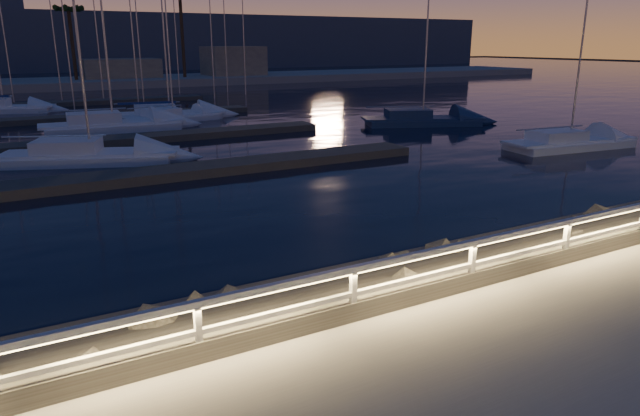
{
  "coord_description": "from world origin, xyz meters",
  "views": [
    {
      "loc": [
        -7.36,
        -8.29,
        5.06
      ],
      "look_at": [
        -0.47,
        4.0,
        0.95
      ],
      "focal_mm": 32.0,
      "sensor_mm": 36.0,
      "label": 1
    }
  ],
  "objects_px": {
    "guard_rail": "(434,262)",
    "sailboat_k": "(171,116)",
    "sailboat_l": "(167,114)",
    "sailboat_h": "(419,119)",
    "sailboat_c": "(86,154)",
    "sailboat_g": "(109,124)",
    "sailboat_d": "(567,141)",
    "sailboat_n": "(1,108)"
  },
  "relations": [
    {
      "from": "sailboat_l",
      "to": "sailboat_k",
      "type": "bearing_deg",
      "value": -85.56
    },
    {
      "from": "sailboat_d",
      "to": "sailboat_l",
      "type": "height_order",
      "value": "sailboat_l"
    },
    {
      "from": "guard_rail",
      "to": "sailboat_l",
      "type": "relative_size",
      "value": 3.16
    },
    {
      "from": "sailboat_d",
      "to": "sailboat_h",
      "type": "distance_m",
      "value": 11.45
    },
    {
      "from": "sailboat_d",
      "to": "sailboat_l",
      "type": "bearing_deg",
      "value": 130.72
    },
    {
      "from": "sailboat_n",
      "to": "sailboat_d",
      "type": "bearing_deg",
      "value": -34.47
    },
    {
      "from": "sailboat_c",
      "to": "sailboat_d",
      "type": "relative_size",
      "value": 1.04
    },
    {
      "from": "sailboat_c",
      "to": "sailboat_g",
      "type": "relative_size",
      "value": 0.91
    },
    {
      "from": "sailboat_h",
      "to": "sailboat_n",
      "type": "height_order",
      "value": "sailboat_h"
    },
    {
      "from": "guard_rail",
      "to": "sailboat_h",
      "type": "height_order",
      "value": "sailboat_h"
    },
    {
      "from": "guard_rail",
      "to": "sailboat_k",
      "type": "distance_m",
      "value": 34.19
    },
    {
      "from": "sailboat_c",
      "to": "sailboat_k",
      "type": "xyz_separation_m",
      "value": [
        7.64,
        12.92,
        -0.04
      ]
    },
    {
      "from": "sailboat_g",
      "to": "sailboat_n",
      "type": "height_order",
      "value": "sailboat_g"
    },
    {
      "from": "sailboat_h",
      "to": "sailboat_k",
      "type": "xyz_separation_m",
      "value": [
        -14.94,
        10.33,
        -0.03
      ]
    },
    {
      "from": "sailboat_k",
      "to": "sailboat_l",
      "type": "xyz_separation_m",
      "value": [
        0.16,
        1.79,
        0.02
      ]
    },
    {
      "from": "sailboat_c",
      "to": "sailboat_g",
      "type": "distance_m",
      "value": 10.69
    },
    {
      "from": "sailboat_d",
      "to": "sailboat_n",
      "type": "height_order",
      "value": "sailboat_d"
    },
    {
      "from": "sailboat_k",
      "to": "sailboat_n",
      "type": "distance_m",
      "value": 16.55
    },
    {
      "from": "sailboat_d",
      "to": "sailboat_h",
      "type": "xyz_separation_m",
      "value": [
        -1.15,
        11.39,
        0.02
      ]
    },
    {
      "from": "sailboat_n",
      "to": "guard_rail",
      "type": "bearing_deg",
      "value": -63.99
    },
    {
      "from": "sailboat_g",
      "to": "sailboat_l",
      "type": "height_order",
      "value": "sailboat_g"
    },
    {
      "from": "sailboat_c",
      "to": "sailboat_h",
      "type": "distance_m",
      "value": 22.73
    },
    {
      "from": "sailboat_n",
      "to": "sailboat_k",
      "type": "bearing_deg",
      "value": -31.82
    },
    {
      "from": "sailboat_h",
      "to": "sailboat_l",
      "type": "bearing_deg",
      "value": 163.74
    },
    {
      "from": "sailboat_h",
      "to": "sailboat_l",
      "type": "distance_m",
      "value": 19.12
    },
    {
      "from": "guard_rail",
      "to": "sailboat_n",
      "type": "relative_size",
      "value": 3.36
    },
    {
      "from": "guard_rail",
      "to": "sailboat_n",
      "type": "height_order",
      "value": "sailboat_n"
    },
    {
      "from": "guard_rail",
      "to": "sailboat_l",
      "type": "height_order",
      "value": "sailboat_l"
    },
    {
      "from": "sailboat_g",
      "to": "sailboat_h",
      "type": "distance_m",
      "value": 21.19
    },
    {
      "from": "sailboat_d",
      "to": "sailboat_h",
      "type": "height_order",
      "value": "sailboat_h"
    },
    {
      "from": "sailboat_g",
      "to": "sailboat_k",
      "type": "distance_m",
      "value": 5.46
    },
    {
      "from": "sailboat_h",
      "to": "sailboat_n",
      "type": "bearing_deg",
      "value": 161.49
    },
    {
      "from": "sailboat_h",
      "to": "sailboat_n",
      "type": "distance_m",
      "value": 34.44
    },
    {
      "from": "sailboat_g",
      "to": "sailboat_l",
      "type": "distance_m",
      "value": 6.62
    },
    {
      "from": "sailboat_g",
      "to": "sailboat_h",
      "type": "height_order",
      "value": "sailboat_g"
    },
    {
      "from": "guard_rail",
      "to": "sailboat_c",
      "type": "bearing_deg",
      "value": 100.45
    },
    {
      "from": "sailboat_l",
      "to": "guard_rail",
      "type": "bearing_deg",
      "value": -86.65
    },
    {
      "from": "sailboat_h",
      "to": "sailboat_g",
      "type": "bearing_deg",
      "value": -178.27
    },
    {
      "from": "guard_rail",
      "to": "sailboat_g",
      "type": "height_order",
      "value": "sailboat_g"
    },
    {
      "from": "sailboat_d",
      "to": "sailboat_g",
      "type": "distance_m",
      "value": 28.3
    },
    {
      "from": "sailboat_l",
      "to": "sailboat_g",
      "type": "bearing_deg",
      "value": -128.74
    },
    {
      "from": "sailboat_d",
      "to": "sailboat_g",
      "type": "height_order",
      "value": "sailboat_g"
    }
  ]
}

